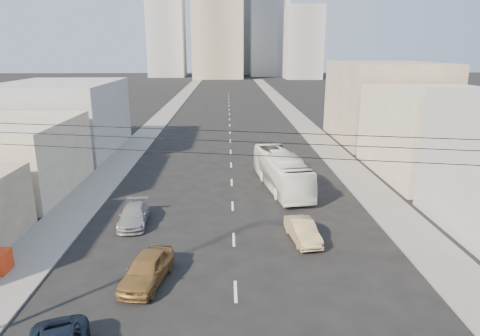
{
  "coord_description": "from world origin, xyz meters",
  "views": [
    {
      "loc": [
        -0.33,
        -10.79,
        11.62
      ],
      "look_at": [
        0.52,
        18.3,
        3.5
      ],
      "focal_mm": 32.0,
      "sensor_mm": 36.0,
      "label": 1
    }
  ],
  "objects_px": {
    "sedan_tan": "(303,231)",
    "sedan_brown": "(147,269)",
    "sedan_grey": "(134,215)",
    "city_bus": "(281,171)"
  },
  "relations": [
    {
      "from": "sedan_tan",
      "to": "sedan_brown",
      "type": "bearing_deg",
      "value": -159.7
    },
    {
      "from": "sedan_brown",
      "to": "sedan_grey",
      "type": "relative_size",
      "value": 1.01
    },
    {
      "from": "city_bus",
      "to": "sedan_brown",
      "type": "xyz_separation_m",
      "value": [
        -8.78,
        -15.33,
        -0.78
      ]
    },
    {
      "from": "city_bus",
      "to": "sedan_brown",
      "type": "height_order",
      "value": "city_bus"
    },
    {
      "from": "sedan_brown",
      "to": "sedan_tan",
      "type": "distance_m",
      "value": 10.02
    },
    {
      "from": "sedan_tan",
      "to": "city_bus",
      "type": "bearing_deg",
      "value": 82.4
    },
    {
      "from": "city_bus",
      "to": "sedan_grey",
      "type": "xyz_separation_m",
      "value": [
        -11.06,
        -7.64,
        -0.89
      ]
    },
    {
      "from": "sedan_brown",
      "to": "sedan_grey",
      "type": "height_order",
      "value": "sedan_brown"
    },
    {
      "from": "sedan_brown",
      "to": "city_bus",
      "type": "bearing_deg",
      "value": 71.51
    },
    {
      "from": "sedan_brown",
      "to": "sedan_tan",
      "type": "height_order",
      "value": "sedan_brown"
    }
  ]
}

